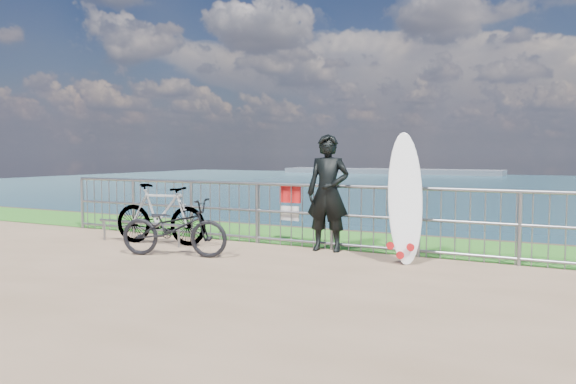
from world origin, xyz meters
The scene contains 8 objects.
grass_strip centered at (0.00, 2.70, 0.01)m, with size 120.00×120.00×0.00m, color #27731F.
seascape centered at (-43.75, 147.49, -4.03)m, with size 260.00×260.00×5.00m.
railing centered at (0.02, 1.60, 0.58)m, with size 10.06×0.10×1.13m.
surfer centered at (0.99, 1.45, 0.99)m, with size 0.72×0.47×1.98m, color black.
surfboard centered at (2.44, 1.02, 0.92)m, with size 0.67×0.64×2.00m.
bicycle_near centered at (-1.01, -0.16, 0.47)m, with size 0.62×1.77×0.93m, color black.
bicycle_far centered at (-1.99, 0.65, 0.55)m, with size 0.52×1.84×1.11m, color black.
bike_rack centered at (-2.37, 0.55, 0.34)m, with size 1.99×0.05×0.41m.
Camera 1 is at (4.77, -7.25, 1.67)m, focal length 35.00 mm.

